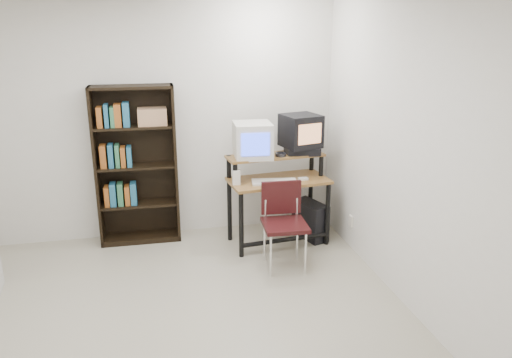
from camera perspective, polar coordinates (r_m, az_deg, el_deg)
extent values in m
cube|color=#A9A18C|center=(4.23, -9.51, -16.62)|extent=(4.00, 4.00, 0.01)
cube|color=silver|center=(5.61, -11.35, 6.33)|extent=(4.00, 0.01, 2.60)
cube|color=silver|center=(1.84, -7.85, -17.29)|extent=(4.00, 0.01, 2.60)
cube|color=silver|center=(4.22, 17.74, 2.23)|extent=(0.01, 4.00, 2.60)
cube|color=brown|center=(5.39, 2.58, -0.18)|extent=(1.11, 0.64, 0.03)
cube|color=brown|center=(5.41, 2.21, 2.67)|extent=(1.09, 0.43, 0.02)
cylinder|color=black|center=(5.16, -1.70, -5.23)|extent=(0.05, 0.05, 0.72)
cylinder|color=black|center=(5.50, 8.16, -3.94)|extent=(0.05, 0.05, 0.72)
cylinder|color=black|center=(5.52, -3.06, -2.25)|extent=(0.05, 0.05, 0.98)
cylinder|color=black|center=(5.84, 6.27, -1.22)|extent=(0.05, 0.05, 0.98)
cylinder|color=black|center=(5.40, 3.35, -6.95)|extent=(0.98, 0.15, 0.05)
cube|color=beige|center=(5.31, -0.40, 4.46)|extent=(0.41, 0.41, 0.37)
cube|color=#304CFF|center=(5.11, -0.06, 3.96)|extent=(0.29, 0.03, 0.24)
cube|color=black|center=(5.49, 5.29, 3.25)|extent=(0.37, 0.28, 0.08)
cube|color=black|center=(5.46, 5.12, 5.51)|extent=(0.45, 0.44, 0.35)
cube|color=tan|center=(5.31, 6.19, 5.13)|extent=(0.27, 0.08, 0.21)
cylinder|color=#26262B|center=(5.35, 2.84, 2.76)|extent=(0.13, 0.13, 0.05)
cube|color=beige|center=(5.26, 2.11, -0.40)|extent=(0.50, 0.28, 0.03)
cube|color=black|center=(5.40, 5.48, -0.15)|extent=(0.26, 0.23, 0.01)
cube|color=white|center=(5.38, 5.40, -0.02)|extent=(0.10, 0.07, 0.03)
cube|color=beige|center=(5.19, -2.27, 0.13)|extent=(0.09, 0.08, 0.17)
cube|color=black|center=(5.71, 6.22, -4.68)|extent=(0.34, 0.49, 0.42)
cube|color=black|center=(4.91, 3.31, -5.29)|extent=(0.45, 0.45, 0.04)
cube|color=black|center=(5.01, 2.89, -2.12)|extent=(0.40, 0.06, 0.34)
cylinder|color=silver|center=(4.82, 1.70, -8.78)|extent=(0.02, 0.02, 0.43)
cylinder|color=silver|center=(4.89, 5.67, -8.46)|extent=(0.02, 0.02, 0.43)
cylinder|color=silver|center=(5.13, 0.97, -7.12)|extent=(0.02, 0.02, 0.43)
cylinder|color=silver|center=(5.19, 4.72, -6.85)|extent=(0.02, 0.02, 0.43)
cube|color=black|center=(5.58, -17.78, 1.17)|extent=(0.03, 0.29, 1.73)
cube|color=black|center=(5.55, -9.19, 1.70)|extent=(0.03, 0.29, 1.73)
cube|color=black|center=(5.68, -13.47, 1.81)|extent=(0.87, 0.03, 1.73)
cube|color=black|center=(5.38, -14.14, 10.18)|extent=(0.87, 0.30, 0.03)
cube|color=black|center=(5.83, -12.92, -6.48)|extent=(0.87, 0.30, 0.06)
cube|color=black|center=(5.68, -13.19, -2.76)|extent=(0.81, 0.28, 0.03)
cube|color=black|center=(5.55, -13.50, 1.44)|extent=(0.81, 0.28, 0.02)
cube|color=black|center=(5.45, -13.81, 5.82)|extent=(0.81, 0.28, 0.02)
cube|color=#9C714F|center=(5.43, -11.77, 7.01)|extent=(0.30, 0.22, 0.18)
cube|color=beige|center=(5.50, 10.79, -4.75)|extent=(0.02, 0.08, 0.12)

